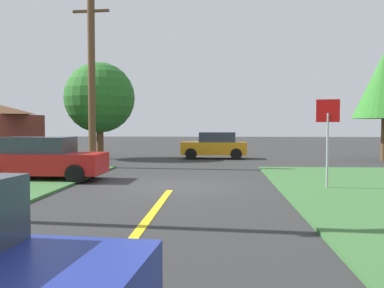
# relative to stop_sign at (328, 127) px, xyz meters

# --- Properties ---
(ground_plane) EXTENTS (120.00, 120.00, 0.00)m
(ground_plane) POSITION_rel_stop_sign_xyz_m (-4.97, 0.56, -2.00)
(ground_plane) COLOR #2D2D2D
(lane_stripe_center) EXTENTS (0.20, 14.00, 0.01)m
(lane_stripe_center) POSITION_rel_stop_sign_xyz_m (-4.97, -7.44, -2.00)
(lane_stripe_center) COLOR yellow
(lane_stripe_center) RESTS_ON ground
(stop_sign) EXTENTS (0.71, 0.17, 2.87)m
(stop_sign) POSITION_rel_stop_sign_xyz_m (0.00, 0.00, 0.00)
(stop_sign) COLOR #9EA0A8
(stop_sign) RESTS_ON ground
(car_approaching_junction) EXTENTS (3.97, 1.95, 1.62)m
(car_approaching_junction) POSITION_rel_stop_sign_xyz_m (-3.69, 12.28, -1.20)
(car_approaching_junction) COLOR orange
(car_approaching_junction) RESTS_ON ground
(parked_car_near_building) EXTENTS (4.54, 2.05, 1.62)m
(parked_car_near_building) POSITION_rel_stop_sign_xyz_m (-10.02, 1.73, -1.20)
(parked_car_near_building) COLOR red
(parked_car_near_building) RESTS_ON ground
(utility_pole_mid) EXTENTS (1.80, 0.35, 8.15)m
(utility_pole_mid) POSITION_rel_stop_sign_xyz_m (-9.56, 6.51, 2.16)
(utility_pole_mid) COLOR brown
(utility_pole_mid) RESTS_ON ground
(oak_tree_left) EXTENTS (4.24, 4.24, 5.83)m
(oak_tree_left) POSITION_rel_stop_sign_xyz_m (-10.65, 11.64, 1.70)
(oak_tree_left) COLOR brown
(oak_tree_left) RESTS_ON ground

